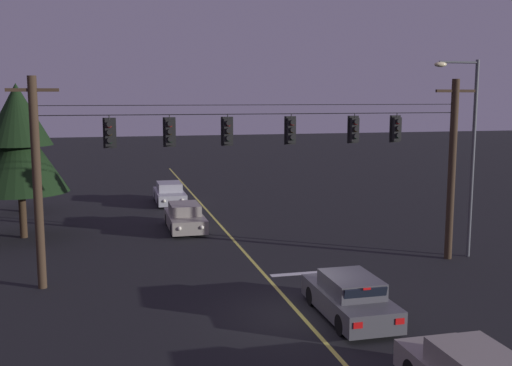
# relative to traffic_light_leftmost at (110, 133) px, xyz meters

# --- Properties ---
(ground_plane) EXTENTS (180.00, 180.00, 0.00)m
(ground_plane) POSITION_rel_traffic_light_leftmost_xyz_m (5.78, -4.93, -5.67)
(ground_plane) COLOR black
(lane_centre_stripe) EXTENTS (0.14, 60.00, 0.01)m
(lane_centre_stripe) POSITION_rel_traffic_light_leftmost_xyz_m (5.78, 6.02, -5.67)
(lane_centre_stripe) COLOR #D1C64C
(lane_centre_stripe) RESTS_ON ground
(stop_bar_paint) EXTENTS (3.40, 0.36, 0.01)m
(stop_bar_paint) POSITION_rel_traffic_light_leftmost_xyz_m (7.68, -0.58, -5.67)
(stop_bar_paint) COLOR silver
(stop_bar_paint) RESTS_ON ground
(signal_span_assembly) EXTENTS (18.55, 0.32, 7.73)m
(signal_span_assembly) POSITION_rel_traffic_light_leftmost_xyz_m (5.78, 0.02, -1.66)
(signal_span_assembly) COLOR #38281C
(signal_span_assembly) RESTS_ON ground
(traffic_light_leftmost) EXTENTS (0.48, 0.41, 1.22)m
(traffic_light_leftmost) POSITION_rel_traffic_light_leftmost_xyz_m (0.00, 0.00, 0.00)
(traffic_light_leftmost) COLOR black
(traffic_light_left_inner) EXTENTS (0.48, 0.41, 1.22)m
(traffic_light_left_inner) POSITION_rel_traffic_light_leftmost_xyz_m (2.19, 0.00, 0.00)
(traffic_light_left_inner) COLOR black
(traffic_light_centre) EXTENTS (0.48, 0.41, 1.22)m
(traffic_light_centre) POSITION_rel_traffic_light_leftmost_xyz_m (4.41, 0.00, 0.00)
(traffic_light_centre) COLOR black
(traffic_light_right_inner) EXTENTS (0.48, 0.41, 1.22)m
(traffic_light_right_inner) POSITION_rel_traffic_light_leftmost_xyz_m (6.96, 0.00, 0.00)
(traffic_light_right_inner) COLOR black
(traffic_light_rightmost) EXTENTS (0.48, 0.41, 1.22)m
(traffic_light_rightmost) POSITION_rel_traffic_light_leftmost_xyz_m (9.63, 0.00, 0.00)
(traffic_light_rightmost) COLOR black
(traffic_light_far_right) EXTENTS (0.48, 0.41, 1.22)m
(traffic_light_far_right) POSITION_rel_traffic_light_leftmost_xyz_m (11.50, 0.00, 0.00)
(traffic_light_far_right) COLOR black
(car_waiting_near_lane) EXTENTS (1.80, 4.33, 1.39)m
(car_waiting_near_lane) POSITION_rel_traffic_light_leftmost_xyz_m (7.23, -5.50, -5.03)
(car_waiting_near_lane) COLOR #4C4C51
(car_waiting_near_lane) RESTS_ON ground
(car_oncoming_lead) EXTENTS (1.80, 4.42, 1.39)m
(car_oncoming_lead) POSITION_rel_traffic_light_leftmost_xyz_m (3.77, 8.46, -5.03)
(car_oncoming_lead) COLOR gray
(car_oncoming_lead) RESTS_ON ground
(car_oncoming_trailing) EXTENTS (1.80, 4.42, 1.39)m
(car_oncoming_trailing) POSITION_rel_traffic_light_leftmost_xyz_m (3.79, 16.54, -5.03)
(car_oncoming_trailing) COLOR #A5A5AD
(car_oncoming_trailing) RESTS_ON ground
(street_lamp_corner) EXTENTS (2.11, 0.30, 8.54)m
(street_lamp_corner) POSITION_rel_traffic_light_leftmost_xyz_m (14.92, 0.13, -0.58)
(street_lamp_corner) COLOR #4C4F54
(street_lamp_corner) RESTS_ON ground
(tree_verge_near) EXTENTS (4.65, 4.65, 7.65)m
(tree_verge_near) POSITION_rel_traffic_light_leftmost_xyz_m (-4.30, 8.66, -0.96)
(tree_verge_near) COLOR #332316
(tree_verge_near) RESTS_ON ground
(tree_verge_far) EXTENTS (3.42, 3.42, 6.14)m
(tree_verge_far) POSITION_rel_traffic_light_leftmost_xyz_m (-5.27, 16.01, -1.70)
(tree_verge_far) COLOR #332316
(tree_verge_far) RESTS_ON ground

